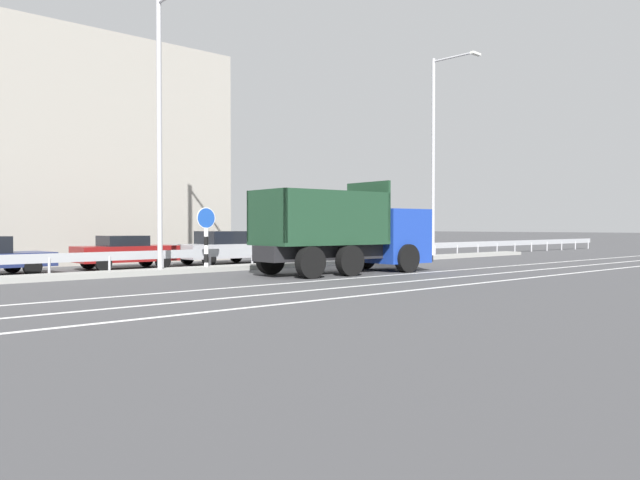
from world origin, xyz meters
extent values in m
plane|color=#424244|center=(0.00, 0.00, 0.00)|extent=(320.00, 320.00, 0.00)
cube|color=silver|center=(-1.99, -4.09, 0.00)|extent=(58.96, 0.16, 0.01)
cube|color=silver|center=(-1.99, -6.10, 0.00)|extent=(58.96, 0.16, 0.01)
cube|color=silver|center=(-1.99, -7.86, 0.00)|extent=(58.96, 0.16, 0.01)
cube|color=gray|center=(0.00, 1.76, 0.09)|extent=(32.43, 1.10, 0.18)
cube|color=#9EA0A5|center=(0.00, 3.15, 0.62)|extent=(58.96, 0.04, 0.32)
cylinder|color=#ADADB2|center=(-10.42, 3.15, 0.31)|extent=(0.09, 0.09, 0.62)
cylinder|color=#ADADB2|center=(-8.34, 3.15, 0.31)|extent=(0.09, 0.09, 0.62)
cylinder|color=#ADADB2|center=(-6.25, 3.15, 0.31)|extent=(0.09, 0.09, 0.62)
cylinder|color=#ADADB2|center=(-4.17, 3.15, 0.31)|extent=(0.09, 0.09, 0.62)
cylinder|color=#ADADB2|center=(-2.08, 3.15, 0.31)|extent=(0.09, 0.09, 0.62)
cylinder|color=#ADADB2|center=(0.00, 3.15, 0.31)|extent=(0.09, 0.09, 0.62)
cylinder|color=#ADADB2|center=(2.08, 3.15, 0.31)|extent=(0.09, 0.09, 0.62)
cylinder|color=#ADADB2|center=(4.17, 3.15, 0.31)|extent=(0.09, 0.09, 0.62)
cylinder|color=#ADADB2|center=(6.25, 3.15, 0.31)|extent=(0.09, 0.09, 0.62)
cylinder|color=#ADADB2|center=(8.34, 3.15, 0.31)|extent=(0.09, 0.09, 0.62)
cylinder|color=#ADADB2|center=(10.42, 3.15, 0.31)|extent=(0.09, 0.09, 0.62)
cylinder|color=#ADADB2|center=(12.51, 3.15, 0.31)|extent=(0.09, 0.09, 0.62)
cylinder|color=#ADADB2|center=(14.59, 3.15, 0.31)|extent=(0.09, 0.09, 0.62)
cylinder|color=#ADADB2|center=(16.68, 3.15, 0.31)|extent=(0.09, 0.09, 0.62)
cylinder|color=#ADADB2|center=(18.76, 3.15, 0.31)|extent=(0.09, 0.09, 0.62)
cylinder|color=#ADADB2|center=(20.84, 3.15, 0.31)|extent=(0.09, 0.09, 0.62)
cylinder|color=#ADADB2|center=(22.93, 3.15, 0.31)|extent=(0.09, 0.09, 0.62)
cylinder|color=#ADADB2|center=(25.01, 3.15, 0.31)|extent=(0.09, 0.09, 0.62)
cylinder|color=#ADADB2|center=(27.10, 3.15, 0.31)|extent=(0.09, 0.09, 0.62)
cylinder|color=#ADADB2|center=(29.18, 3.15, 0.31)|extent=(0.09, 0.09, 0.62)
cube|color=#19389E|center=(0.41, -2.45, 1.33)|extent=(2.21, 2.51, 2.03)
cube|color=black|center=(1.45, -2.52, 1.67)|extent=(0.16, 2.04, 0.77)
cube|color=black|center=(1.49, -2.52, 0.47)|extent=(0.25, 2.33, 0.24)
cube|color=black|center=(-3.02, -2.23, 0.79)|extent=(4.88, 1.62, 0.53)
cube|color=#193823|center=(-3.02, -2.23, 1.11)|extent=(4.75, 2.58, 0.12)
cube|color=#193823|center=(-2.94, -1.14, 2.04)|extent=(4.61, 0.40, 1.73)
cube|color=#193823|center=(-3.09, -3.31, 2.04)|extent=(4.61, 0.40, 1.73)
cube|color=#193823|center=(-0.76, -2.37, 2.25)|extent=(0.25, 2.28, 2.17)
cube|color=#193823|center=(-5.27, -2.08, 2.04)|extent=(0.25, 2.28, 1.73)
cylinder|color=black|center=(0.18, -1.27, 0.52)|extent=(1.06, 0.39, 1.04)
cylinder|color=black|center=(0.02, -3.59, 0.52)|extent=(1.06, 0.39, 1.04)
cylinder|color=black|center=(-2.58, -1.09, 0.52)|extent=(1.06, 0.39, 1.04)
cylinder|color=black|center=(-2.73, -3.41, 0.52)|extent=(1.06, 0.39, 1.04)
cylinder|color=black|center=(-4.26, -0.98, 0.52)|extent=(1.06, 0.39, 1.04)
cylinder|color=black|center=(-4.41, -3.30, 0.52)|extent=(1.06, 0.39, 1.04)
cylinder|color=white|center=(-5.19, 1.76, 0.16)|extent=(0.16, 0.16, 0.33)
cylinder|color=black|center=(-5.19, 1.76, 0.49)|extent=(0.16, 0.16, 0.33)
cylinder|color=white|center=(-5.19, 1.76, 0.82)|extent=(0.16, 0.16, 0.33)
cylinder|color=black|center=(-5.19, 1.76, 1.15)|extent=(0.16, 0.16, 0.33)
cylinder|color=white|center=(-5.19, 1.76, 1.47)|extent=(0.16, 0.16, 0.33)
cylinder|color=#1E4CB2|center=(-5.19, 1.76, 2.00)|extent=(0.73, 0.03, 0.73)
cylinder|color=white|center=(-5.19, 1.76, 2.00)|extent=(0.79, 0.02, 0.79)
cylinder|color=#ADADB2|center=(-7.09, 1.74, 4.85)|extent=(0.18, 0.18, 9.70)
cylinder|color=#ADADB2|center=(8.63, 1.90, 5.22)|extent=(0.18, 0.18, 10.44)
cylinder|color=#ADADB2|center=(8.68, 0.65, 10.29)|extent=(0.20, 2.50, 0.10)
cube|color=silver|center=(8.73, -0.59, 10.21)|extent=(0.71, 0.23, 0.12)
cylinder|color=black|center=(-10.85, 5.75, 0.30)|extent=(0.61, 0.24, 0.60)
cylinder|color=black|center=(-10.71, 3.93, 0.30)|extent=(0.61, 0.24, 0.60)
cube|color=maroon|center=(-6.81, 5.14, 0.61)|extent=(3.94, 1.85, 0.62)
cube|color=black|center=(-6.93, 5.15, 1.12)|extent=(1.68, 1.56, 0.41)
cylinder|color=black|center=(-5.58, 5.91, 0.30)|extent=(0.61, 0.22, 0.60)
cylinder|color=black|center=(-5.64, 4.29, 0.30)|extent=(0.61, 0.22, 0.60)
cylinder|color=black|center=(-7.99, 6.00, 0.30)|extent=(0.61, 0.22, 0.60)
cylinder|color=black|center=(-8.05, 4.38, 0.30)|extent=(0.61, 0.22, 0.60)
cube|color=#A3A3A8|center=(-2.25, 5.12, 0.61)|extent=(4.20, 1.91, 0.62)
cube|color=black|center=(-2.37, 5.12, 1.20)|extent=(1.77, 1.68, 0.56)
cylinder|color=black|center=(-0.95, 6.03, 0.30)|extent=(0.60, 0.20, 0.60)
cylinder|color=black|center=(-0.94, 4.22, 0.30)|extent=(0.60, 0.20, 0.60)
cylinder|color=black|center=(-3.55, 6.02, 0.30)|extent=(0.60, 0.20, 0.60)
cylinder|color=black|center=(-3.55, 4.21, 0.30)|extent=(0.60, 0.20, 0.60)
cube|color=gray|center=(3.19, 4.86, 0.54)|extent=(4.28, 1.85, 0.48)
cube|color=black|center=(3.32, 4.86, 1.05)|extent=(1.81, 1.61, 0.53)
cylinder|color=black|center=(1.88, 3.99, 0.30)|extent=(0.60, 0.21, 0.60)
cylinder|color=black|center=(1.86, 5.70, 0.30)|extent=(0.60, 0.21, 0.60)
cylinder|color=black|center=(4.52, 4.02, 0.30)|extent=(0.60, 0.21, 0.60)
cylinder|color=black|center=(4.50, 5.73, 0.30)|extent=(0.60, 0.21, 0.60)
cube|color=navy|center=(8.82, 4.85, 0.59)|extent=(4.22, 2.17, 0.59)
cube|color=black|center=(8.94, 4.84, 1.17)|extent=(1.84, 1.78, 0.58)
cylinder|color=black|center=(7.49, 4.05, 0.30)|extent=(0.61, 0.24, 0.60)
cylinder|color=black|center=(7.62, 5.83, 0.30)|extent=(0.61, 0.24, 0.60)
cylinder|color=black|center=(10.02, 3.87, 0.30)|extent=(0.61, 0.24, 0.60)
cylinder|color=black|center=(10.15, 5.65, 0.30)|extent=(0.61, 0.24, 0.60)
camera|label=1|loc=(-17.58, -18.45, 1.68)|focal=35.00mm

